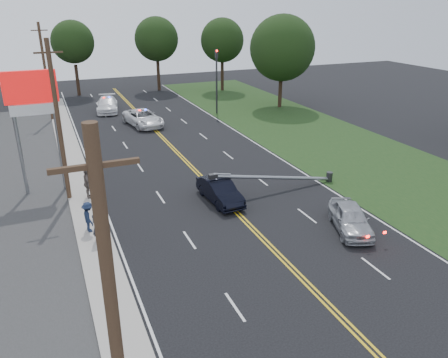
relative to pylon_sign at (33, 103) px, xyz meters
name	(u,v)px	position (x,y,z in m)	size (l,w,h in m)	color
ground	(287,264)	(10.50, -14.00, -6.00)	(120.00, 120.00, 0.00)	black
sidewalk	(86,209)	(2.10, -4.00, -5.94)	(1.80, 70.00, 0.12)	#A39D93
grass_verge	(371,162)	(24.00, -4.00, -5.99)	(12.00, 80.00, 0.01)	#173414
centerline_yellow	(213,188)	(10.50, -4.00, -5.99)	(0.36, 80.00, 0.00)	gold
pylon_sign	(33,103)	(0.00, 0.00, 0.00)	(3.20, 0.35, 8.00)	gray
traffic_signal	(217,76)	(18.80, 16.00, -1.79)	(0.28, 0.41, 7.05)	#2D2D30
fallen_streetlight	(281,177)	(14.69, -6.00, -5.08)	(9.36, 0.44, 1.91)	#2D2D30
utility_pole_near	(116,346)	(1.30, -22.00, -0.91)	(1.60, 0.28, 10.00)	#382619
utility_pole_mid	(59,123)	(1.30, -2.00, -0.91)	(1.60, 0.28, 10.00)	#382619
utility_pole_far	(46,72)	(1.30, 20.00, -0.91)	(1.60, 0.28, 10.00)	#382619
tree_6	(73,42)	(5.32, 32.81, 0.96)	(5.51, 5.51, 9.73)	black
tree_7	(156,39)	(16.36, 32.25, 1.03)	(6.00, 6.00, 10.04)	black
tree_8	(222,40)	(24.71, 28.64, 0.88)	(5.97, 5.97, 9.88)	black
tree_9	(282,48)	(27.03, 16.07, 0.88)	(7.53, 7.53, 10.65)	black
crashed_sedan	(220,191)	(10.18, -6.08, -5.27)	(1.53, 4.39, 1.45)	black
waiting_sedan	(350,218)	(15.46, -12.36, -5.26)	(1.73, 4.30, 1.47)	#A9ACB1
emergency_a	(143,118)	(9.85, 13.96, -5.19)	(2.68, 5.80, 1.61)	silver
emergency_b	(107,105)	(7.42, 21.70, -5.18)	(2.29, 5.63, 1.63)	white
bystander_a	(96,228)	(2.23, -8.45, -5.07)	(0.59, 0.39, 1.62)	#27282F
bystander_b	(100,225)	(2.46, -8.35, -4.98)	(0.87, 0.68, 1.79)	#BCBCC1
bystander_c	(89,217)	(1.99, -7.12, -5.01)	(1.12, 0.64, 1.73)	#18243D
bystander_d	(87,183)	(2.47, -2.55, -4.88)	(1.17, 0.49, 1.99)	#63574F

